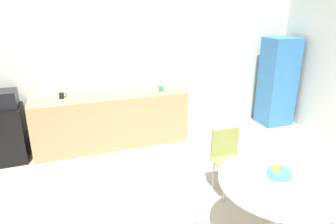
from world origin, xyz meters
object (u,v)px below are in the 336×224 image
locker_cabinet (278,82)px  mug_green (161,89)px  chair_olive (228,153)px  fruit_bowl (278,172)px  mug_white (62,96)px  mini_fridge (6,135)px  round_table (280,191)px

locker_cabinet → mug_green: (-2.43, 0.04, 0.08)m
chair_olive → fruit_bowl: size_ratio=3.51×
locker_cabinet → mug_white: size_ratio=13.41×
mini_fridge → fruit_bowl: (2.79, -2.78, 0.34)m
mini_fridge → mug_green: 2.55m
mug_white → mini_fridge: bearing=-174.8°
locker_cabinet → chair_olive: 2.77m
round_table → fruit_bowl: (0.02, 0.08, 0.16)m
mini_fridge → chair_olive: (2.80, -1.84, 0.09)m
round_table → mug_green: mug_green is taller
round_table → chair_olive: (0.03, 1.02, -0.09)m
mug_white → mug_green: size_ratio=1.00×
locker_cabinet → mug_green: size_ratio=13.41×
mini_fridge → locker_cabinet: bearing=-1.2°
mug_white → mug_green: same height
round_table → mug_white: (-1.90, 2.94, 0.34)m
fruit_bowl → mug_green: bearing=96.3°
locker_cabinet → mug_green: locker_cabinet is taller
locker_cabinet → chair_olive: locker_cabinet is taller
fruit_bowl → mug_green: (-0.30, 2.72, 0.17)m
round_table → fruit_bowl: size_ratio=5.08×
round_table → chair_olive: 1.02m
locker_cabinet → round_table: (-2.15, -2.76, -0.25)m
locker_cabinet → fruit_bowl: (-2.13, -2.68, -0.09)m
locker_cabinet → chair_olive: bearing=-140.6°
chair_olive → mug_white: size_ratio=6.43×
fruit_bowl → mini_fridge: bearing=135.1°
mini_fridge → chair_olive: 3.35m
chair_olive → mug_green: (-0.30, 1.78, 0.43)m
chair_olive → mug_white: mug_white is taller
locker_cabinet → mug_white: 4.05m
fruit_bowl → mug_green: mug_green is taller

